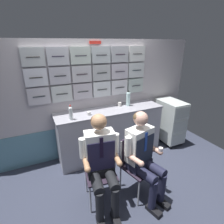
{
  "coord_description": "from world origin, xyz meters",
  "views": [
    {
      "loc": [
        -1.06,
        -1.71,
        2.1
      ],
      "look_at": [
        -0.03,
        0.51,
        1.13
      ],
      "focal_mm": 28.61,
      "sensor_mm": 36.0,
      "label": 1
    }
  ],
  "objects_px": {
    "service_trolley": "(170,120)",
    "crew_member_left": "(101,159)",
    "crew_member_right": "(143,153)",
    "folding_chair_left": "(99,164)",
    "water_bottle_short": "(71,113)",
    "coffee_cup_white": "(89,113)",
    "folding_chair_right": "(134,159)"
  },
  "relations": [
    {
      "from": "service_trolley",
      "to": "crew_member_left",
      "type": "bearing_deg",
      "value": -154.63
    },
    {
      "from": "crew_member_right",
      "to": "crew_member_left",
      "type": "bearing_deg",
      "value": 169.67
    },
    {
      "from": "folding_chair_left",
      "to": "water_bottle_short",
      "type": "xyz_separation_m",
      "value": [
        -0.18,
        0.74,
        0.53
      ]
    },
    {
      "from": "folding_chair_left",
      "to": "crew_member_right",
      "type": "xyz_separation_m",
      "value": [
        0.54,
        -0.26,
        0.18
      ]
    },
    {
      "from": "water_bottle_short",
      "to": "coffee_cup_white",
      "type": "relative_size",
      "value": 3.89
    },
    {
      "from": "crew_member_left",
      "to": "water_bottle_short",
      "type": "relative_size",
      "value": 5.32
    },
    {
      "from": "folding_chair_left",
      "to": "crew_member_left",
      "type": "distance_m",
      "value": 0.25
    },
    {
      "from": "crew_member_right",
      "to": "coffee_cup_white",
      "type": "bearing_deg",
      "value": 110.57
    },
    {
      "from": "folding_chair_right",
      "to": "coffee_cup_white",
      "type": "height_order",
      "value": "coffee_cup_white"
    },
    {
      "from": "crew_member_right",
      "to": "water_bottle_short",
      "type": "distance_m",
      "value": 1.27
    },
    {
      "from": "folding_chair_left",
      "to": "water_bottle_short",
      "type": "bearing_deg",
      "value": 103.7
    },
    {
      "from": "folding_chair_left",
      "to": "crew_member_right",
      "type": "distance_m",
      "value": 0.63
    },
    {
      "from": "service_trolley",
      "to": "folding_chair_right",
      "type": "xyz_separation_m",
      "value": [
        -1.44,
        -0.88,
        0.02
      ]
    },
    {
      "from": "folding_chair_left",
      "to": "folding_chair_right",
      "type": "height_order",
      "value": "same"
    },
    {
      "from": "service_trolley",
      "to": "coffee_cup_white",
      "type": "height_order",
      "value": "coffee_cup_white"
    },
    {
      "from": "crew_member_right",
      "to": "water_bottle_short",
      "type": "relative_size",
      "value": 5.24
    },
    {
      "from": "folding_chair_left",
      "to": "service_trolley",
      "type": "bearing_deg",
      "value": 21.79
    },
    {
      "from": "folding_chair_right",
      "to": "crew_member_right",
      "type": "relative_size",
      "value": 0.66
    },
    {
      "from": "service_trolley",
      "to": "folding_chair_left",
      "type": "xyz_separation_m",
      "value": [
        -1.94,
        -0.78,
        0.02
      ]
    },
    {
      "from": "service_trolley",
      "to": "coffee_cup_white",
      "type": "distance_m",
      "value": 1.86
    },
    {
      "from": "crew_member_left",
      "to": "crew_member_right",
      "type": "bearing_deg",
      "value": -10.33
    },
    {
      "from": "folding_chair_right",
      "to": "water_bottle_short",
      "type": "height_order",
      "value": "water_bottle_short"
    },
    {
      "from": "water_bottle_short",
      "to": "folding_chair_right",
      "type": "bearing_deg",
      "value": -51.04
    },
    {
      "from": "folding_chair_left",
      "to": "water_bottle_short",
      "type": "distance_m",
      "value": 0.92
    },
    {
      "from": "crew_member_right",
      "to": "folding_chair_left",
      "type": "bearing_deg",
      "value": 154.36
    },
    {
      "from": "folding_chair_left",
      "to": "crew_member_left",
      "type": "bearing_deg",
      "value": -98.75
    },
    {
      "from": "folding_chair_left",
      "to": "coffee_cup_white",
      "type": "height_order",
      "value": "coffee_cup_white"
    },
    {
      "from": "crew_member_left",
      "to": "coffee_cup_white",
      "type": "xyz_separation_m",
      "value": [
        0.16,
        0.96,
        0.25
      ]
    },
    {
      "from": "crew_member_right",
      "to": "water_bottle_short",
      "type": "xyz_separation_m",
      "value": [
        -0.72,
        0.99,
        0.34
      ]
    },
    {
      "from": "folding_chair_left",
      "to": "coffee_cup_white",
      "type": "bearing_deg",
      "value": 80.13
    },
    {
      "from": "folding_chair_left",
      "to": "coffee_cup_white",
      "type": "distance_m",
      "value": 0.93
    },
    {
      "from": "folding_chair_right",
      "to": "crew_member_right",
      "type": "xyz_separation_m",
      "value": [
        0.04,
        -0.15,
        0.18
      ]
    }
  ]
}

